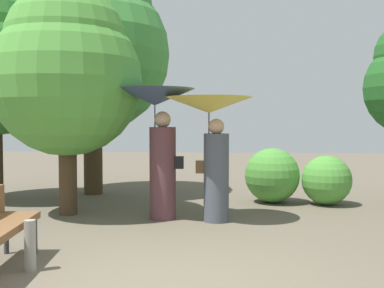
# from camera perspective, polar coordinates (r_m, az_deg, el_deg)

# --- Properties ---
(person_left) EXTENTS (1.31, 1.31, 2.12)m
(person_left) POSITION_cam_1_polar(r_m,az_deg,el_deg) (7.78, -4.07, 2.23)
(person_left) COLOR #563338
(person_left) RESTS_ON ground
(person_right) EXTENTS (1.38, 1.38, 1.97)m
(person_right) POSITION_cam_1_polar(r_m,az_deg,el_deg) (7.57, 2.31, 1.90)
(person_right) COLOR #474C56
(person_right) RESTS_ON ground
(tree_near_left) EXTENTS (2.54, 2.54, 3.90)m
(tree_near_left) POSITION_cam_1_polar(r_m,az_deg,el_deg) (8.43, -14.68, 8.61)
(tree_near_left) COLOR #42301E
(tree_near_left) RESTS_ON ground
(tree_mid_left) EXTENTS (3.37, 3.37, 5.20)m
(tree_mid_left) POSITION_cam_1_polar(r_m,az_deg,el_deg) (10.81, -11.81, 11.79)
(tree_mid_left) COLOR #42301E
(tree_mid_left) RESTS_ON ground
(bush_path_left) EXTENTS (0.94, 0.94, 0.94)m
(bush_path_left) POSITION_cam_1_polar(r_m,az_deg,el_deg) (9.49, 15.71, -4.16)
(bush_path_left) COLOR #4C9338
(bush_path_left) RESTS_ON ground
(bush_path_right) EXTENTS (1.07, 1.07, 1.07)m
(bush_path_right) POSITION_cam_1_polar(r_m,az_deg,el_deg) (9.51, 9.51, -3.70)
(bush_path_right) COLOR #4C9338
(bush_path_right) RESTS_ON ground
(path_marker_post) EXTENTS (0.12, 0.12, 0.55)m
(path_marker_post) POSITION_cam_1_polar(r_m,az_deg,el_deg) (5.47, -18.69, -11.38)
(path_marker_post) COLOR gray
(path_marker_post) RESTS_ON ground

